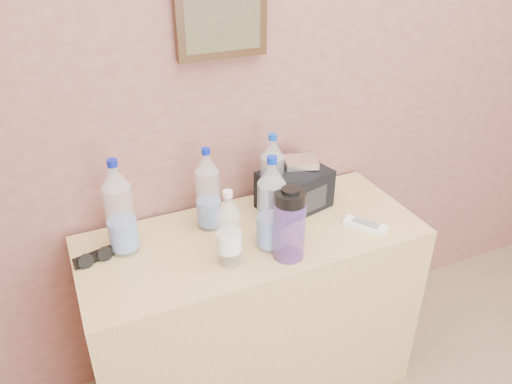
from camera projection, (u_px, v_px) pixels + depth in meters
picture_frame at (222, 18)px, 1.56m from camera, size 0.30×0.03×0.25m
dresser at (253, 314)px, 1.88m from camera, size 1.17×0.49×0.73m
pet_large_a at (120, 212)px, 1.55m from camera, size 0.09×0.09×0.33m
pet_large_b at (208, 193)px, 1.68m from camera, size 0.08×0.08×0.30m
pet_large_c at (272, 179)px, 1.76m from camera, size 0.08×0.08×0.30m
pet_large_d at (271, 209)px, 1.57m from camera, size 0.09×0.09×0.33m
pet_small at (229, 232)px, 1.51m from camera, size 0.07×0.07×0.26m
nalgene_bottle at (289, 224)px, 1.54m from camera, size 0.10×0.10×0.25m
sunglasses at (94, 257)px, 1.56m from camera, size 0.14×0.08×0.03m
ac_remote at (366, 226)px, 1.73m from camera, size 0.13×0.15×0.02m
toiletry_bag at (295, 187)px, 1.82m from camera, size 0.28×0.23×0.16m
foil_packet at (301, 162)px, 1.78m from camera, size 0.14×0.12×0.02m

